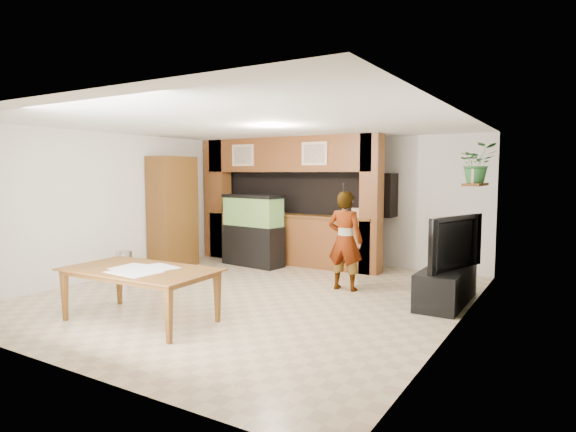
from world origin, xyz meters
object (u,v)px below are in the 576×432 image
Objects in this scene: aquarium at (253,231)px; pantry_cabinet at (173,212)px; television at (447,242)px; dining_table at (138,296)px; person at (345,241)px.

pantry_cabinet is at bearing -138.08° from aquarium.
pantry_cabinet is 1.65m from aquarium.
aquarium reaches higher than television.
aquarium is (1.31, 0.91, -0.40)m from pantry_cabinet.
aquarium is 3.94m from dining_table.
person is 0.83× the size of dining_table.
person reaches higher than aquarium.
person is 3.30m from dining_table.
pantry_cabinet is 1.66× the size of television.
aquarium is 0.90× the size of person.
person is at bearing -0.12° from pantry_cabinet.
dining_table is at bearing -69.24° from aquarium.
television is 0.69× the size of dining_table.
person reaches higher than television.
aquarium is at bearing -22.44° from person.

